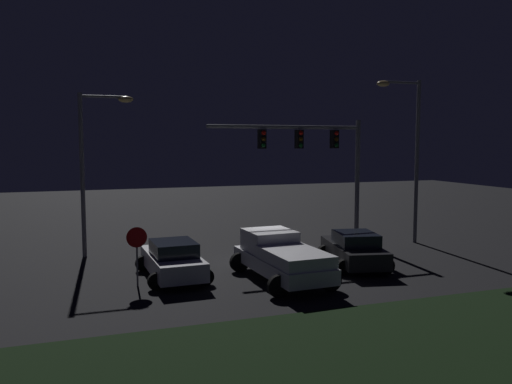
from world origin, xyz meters
TOP-DOWN VIEW (x-y plane):
  - ground_plane at (0.00, 0.00)m, footprint 80.00×80.00m
  - grass_median at (0.00, -9.62)m, footprint 21.57×6.27m
  - pickup_truck at (-0.39, -2.35)m, footprint 3.04×5.49m
  - car_sedan at (-4.28, -0.71)m, footprint 2.57×4.45m
  - car_sedan_far at (3.48, -1.34)m, footprint 3.06×4.68m
  - traffic_signal_gantry at (3.95, 3.44)m, footprint 8.32×0.56m
  - street_lamp_left at (-6.94, 4.52)m, footprint 2.49×0.44m
  - street_lamp_right at (8.79, 2.32)m, footprint 2.62×0.44m
  - stop_sign at (-5.74, -1.44)m, footprint 0.76×0.08m

SIDE VIEW (x-z plane):
  - ground_plane at x=0.00m, z-range 0.00..0.00m
  - grass_median at x=0.00m, z-range 0.00..0.10m
  - car_sedan at x=-4.28m, z-range -0.02..1.49m
  - car_sedan_far at x=3.48m, z-range -0.02..1.49m
  - pickup_truck at x=-0.39m, z-range 0.10..1.90m
  - stop_sign at x=-5.74m, z-range 0.45..2.68m
  - street_lamp_left at x=-6.94m, z-range 1.02..8.61m
  - traffic_signal_gantry at x=3.95m, z-range 1.65..8.15m
  - street_lamp_right at x=8.79m, z-range 1.08..9.62m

